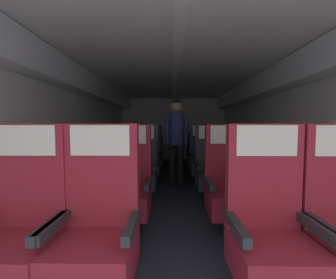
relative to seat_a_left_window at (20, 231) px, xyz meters
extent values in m
cube|color=#2D3342|center=(1.04, 2.44, -0.50)|extent=(3.78, 7.81, 0.02)
cube|color=silver|center=(-0.75, 2.44, 0.57)|extent=(0.08, 7.41, 2.13)
cube|color=silver|center=(2.83, 2.44, 0.57)|extent=(0.08, 7.41, 2.13)
cube|color=silver|center=(1.04, 2.44, 1.63)|extent=(3.66, 7.41, 0.06)
cube|color=silver|center=(1.04, 6.16, 0.57)|extent=(3.66, 0.06, 2.13)
cube|color=silver|center=(-0.57, 2.44, 1.41)|extent=(0.28, 7.11, 0.36)
cube|color=silver|center=(2.65, 2.44, 1.41)|extent=(0.28, 7.11, 0.36)
cube|color=white|center=(1.04, 2.44, 1.59)|extent=(0.12, 6.67, 0.02)
cylinder|color=white|center=(2.78, 1.20, 0.61)|extent=(0.01, 0.26, 0.26)
cylinder|color=white|center=(2.78, 2.44, 0.61)|extent=(0.01, 0.26, 0.26)
cylinder|color=white|center=(2.78, 3.67, 0.61)|extent=(0.01, 0.26, 0.26)
cylinder|color=white|center=(2.78, 4.91, 0.61)|extent=(0.01, 0.26, 0.26)
cube|color=maroon|center=(0.00, -0.06, -0.14)|extent=(0.49, 0.47, 0.24)
cube|color=maroon|center=(0.00, 0.13, 0.33)|extent=(0.49, 0.08, 0.70)
cube|color=#28282D|center=(0.23, -0.06, 0.07)|extent=(0.05, 0.40, 0.06)
cube|color=silver|center=(0.00, 0.09, 0.57)|extent=(0.39, 0.01, 0.20)
cube|color=maroon|center=(0.48, -0.05, -0.14)|extent=(0.49, 0.47, 0.24)
cube|color=maroon|center=(0.48, 0.14, 0.33)|extent=(0.49, 0.08, 0.70)
cube|color=#28282D|center=(0.72, -0.05, 0.07)|extent=(0.05, 0.40, 0.06)
cube|color=#28282D|center=(0.25, -0.05, 0.07)|extent=(0.05, 0.40, 0.06)
cube|color=silver|center=(0.48, 0.10, 0.57)|extent=(0.39, 0.01, 0.20)
cube|color=#28282D|center=(1.84, -0.06, 0.07)|extent=(0.05, 0.40, 0.06)
cube|color=maroon|center=(1.57, -0.06, -0.14)|extent=(0.49, 0.47, 0.24)
cube|color=maroon|center=(1.57, 0.14, 0.33)|extent=(0.49, 0.08, 0.70)
cube|color=#28282D|center=(1.81, -0.06, 0.07)|extent=(0.05, 0.40, 0.06)
cube|color=#28282D|center=(1.34, -0.06, 0.07)|extent=(0.05, 0.40, 0.06)
cube|color=silver|center=(1.57, 0.09, 0.57)|extent=(0.39, 0.01, 0.20)
cube|color=#38383D|center=(0.01, 0.91, -0.37)|extent=(0.18, 0.17, 0.24)
cube|color=maroon|center=(0.01, 0.91, -0.14)|extent=(0.49, 0.47, 0.24)
cube|color=maroon|center=(0.01, 1.10, 0.33)|extent=(0.49, 0.08, 0.70)
cube|color=#28282D|center=(0.24, 0.91, 0.07)|extent=(0.05, 0.40, 0.06)
cube|color=#28282D|center=(-0.22, 0.91, 0.07)|extent=(0.05, 0.40, 0.06)
cube|color=silver|center=(0.01, 1.05, 0.57)|extent=(0.39, 0.01, 0.20)
cube|color=#38383D|center=(0.48, 0.90, -0.37)|extent=(0.18, 0.17, 0.24)
cube|color=maroon|center=(0.48, 0.90, -0.14)|extent=(0.49, 0.47, 0.24)
cube|color=maroon|center=(0.48, 1.09, 0.33)|extent=(0.49, 0.08, 0.70)
cube|color=#28282D|center=(0.72, 0.90, 0.07)|extent=(0.05, 0.40, 0.06)
cube|color=#28282D|center=(0.25, 0.90, 0.07)|extent=(0.05, 0.40, 0.06)
cube|color=silver|center=(0.48, 1.05, 0.57)|extent=(0.39, 0.01, 0.20)
cube|color=#38383D|center=(2.07, 0.90, -0.37)|extent=(0.18, 0.17, 0.24)
cube|color=maroon|center=(2.07, 0.90, -0.14)|extent=(0.49, 0.47, 0.24)
cube|color=maroon|center=(2.07, 1.10, 0.33)|extent=(0.49, 0.08, 0.70)
cube|color=#28282D|center=(2.30, 0.90, 0.07)|extent=(0.05, 0.40, 0.06)
cube|color=#28282D|center=(1.84, 0.90, 0.07)|extent=(0.05, 0.40, 0.06)
cube|color=silver|center=(2.07, 1.05, 0.57)|extent=(0.39, 0.01, 0.20)
cube|color=#38383D|center=(1.58, 0.92, -0.37)|extent=(0.18, 0.17, 0.24)
cube|color=maroon|center=(1.58, 0.92, -0.14)|extent=(0.49, 0.47, 0.24)
cube|color=maroon|center=(1.58, 1.11, 0.33)|extent=(0.49, 0.08, 0.70)
cube|color=#28282D|center=(1.82, 0.92, 0.07)|extent=(0.05, 0.40, 0.06)
cube|color=#28282D|center=(1.35, 0.92, 0.07)|extent=(0.05, 0.40, 0.06)
cube|color=silver|center=(1.58, 1.07, 0.57)|extent=(0.39, 0.01, 0.20)
cube|color=#38383D|center=(0.00, 1.87, -0.37)|extent=(0.18, 0.17, 0.24)
cube|color=#33333D|center=(0.00, 1.87, -0.14)|extent=(0.49, 0.47, 0.24)
cube|color=#33333D|center=(0.00, 2.07, 0.33)|extent=(0.49, 0.08, 0.70)
cube|color=#28282D|center=(0.23, 1.87, 0.07)|extent=(0.05, 0.40, 0.06)
cube|color=#28282D|center=(-0.24, 1.87, 0.07)|extent=(0.05, 0.40, 0.06)
cube|color=silver|center=(0.00, 2.02, 0.57)|extent=(0.39, 0.01, 0.20)
cube|color=#38383D|center=(0.49, 1.87, -0.37)|extent=(0.18, 0.17, 0.24)
cube|color=#33333D|center=(0.49, 1.87, -0.14)|extent=(0.49, 0.47, 0.24)
cube|color=#33333D|center=(0.49, 2.06, 0.33)|extent=(0.49, 0.08, 0.70)
cube|color=#28282D|center=(0.73, 1.87, 0.07)|extent=(0.05, 0.40, 0.06)
cube|color=#28282D|center=(0.26, 1.87, 0.07)|extent=(0.05, 0.40, 0.06)
cube|color=silver|center=(0.49, 2.01, 0.57)|extent=(0.39, 0.01, 0.20)
cube|color=#38383D|center=(2.06, 1.88, -0.37)|extent=(0.18, 0.17, 0.24)
cube|color=#33333D|center=(2.06, 1.88, -0.14)|extent=(0.49, 0.47, 0.24)
cube|color=#33333D|center=(2.06, 2.07, 0.33)|extent=(0.49, 0.08, 0.70)
cube|color=#28282D|center=(2.30, 1.88, 0.07)|extent=(0.05, 0.40, 0.06)
cube|color=#28282D|center=(1.83, 1.88, 0.07)|extent=(0.05, 0.40, 0.06)
cube|color=silver|center=(2.06, 2.03, 0.57)|extent=(0.39, 0.01, 0.20)
cube|color=#38383D|center=(1.58, 1.88, -0.37)|extent=(0.18, 0.17, 0.24)
cube|color=#33333D|center=(1.58, 1.88, -0.14)|extent=(0.49, 0.47, 0.24)
cube|color=#33333D|center=(1.58, 2.07, 0.33)|extent=(0.49, 0.08, 0.70)
cube|color=#28282D|center=(1.81, 1.88, 0.07)|extent=(0.05, 0.40, 0.06)
cube|color=#28282D|center=(1.35, 1.88, 0.07)|extent=(0.05, 0.40, 0.06)
cube|color=silver|center=(1.58, 2.03, 0.57)|extent=(0.39, 0.01, 0.20)
cube|color=#38383D|center=(0.01, 2.82, -0.37)|extent=(0.18, 0.17, 0.24)
cube|color=#33333D|center=(0.01, 2.82, -0.14)|extent=(0.49, 0.47, 0.24)
cube|color=#33333D|center=(0.01, 3.02, 0.33)|extent=(0.49, 0.08, 0.70)
cube|color=#28282D|center=(0.24, 2.82, 0.07)|extent=(0.05, 0.40, 0.06)
cube|color=#28282D|center=(-0.23, 2.82, 0.07)|extent=(0.05, 0.40, 0.06)
cube|color=silver|center=(0.01, 2.97, 0.57)|extent=(0.39, 0.01, 0.20)
cube|color=#38383D|center=(0.49, 2.82, -0.37)|extent=(0.18, 0.17, 0.24)
cube|color=#33333D|center=(0.49, 2.82, -0.14)|extent=(0.49, 0.47, 0.24)
cube|color=#33333D|center=(0.49, 3.01, 0.33)|extent=(0.49, 0.08, 0.70)
cube|color=#28282D|center=(0.73, 2.82, 0.07)|extent=(0.05, 0.40, 0.06)
cube|color=#28282D|center=(0.26, 2.82, 0.07)|extent=(0.05, 0.40, 0.06)
cube|color=silver|center=(0.49, 2.97, 0.57)|extent=(0.39, 0.01, 0.20)
cube|color=#38383D|center=(2.07, 2.82, -0.37)|extent=(0.18, 0.17, 0.24)
cube|color=#33333D|center=(2.07, 2.82, -0.14)|extent=(0.49, 0.47, 0.24)
cube|color=#33333D|center=(2.07, 3.01, 0.33)|extent=(0.49, 0.08, 0.70)
cube|color=#28282D|center=(2.30, 2.82, 0.07)|extent=(0.05, 0.40, 0.06)
cube|color=#28282D|center=(1.83, 2.82, 0.07)|extent=(0.05, 0.40, 0.06)
cube|color=silver|center=(2.07, 2.97, 0.57)|extent=(0.39, 0.01, 0.20)
cube|color=#38383D|center=(1.58, 2.82, -0.37)|extent=(0.18, 0.17, 0.24)
cube|color=#33333D|center=(1.58, 2.82, -0.14)|extent=(0.49, 0.47, 0.24)
cube|color=#33333D|center=(1.58, 3.01, 0.33)|extent=(0.49, 0.08, 0.70)
cube|color=#28282D|center=(1.82, 2.82, 0.07)|extent=(0.05, 0.40, 0.06)
cube|color=#28282D|center=(1.35, 2.82, 0.07)|extent=(0.05, 0.40, 0.06)
cube|color=silver|center=(1.58, 2.96, 0.57)|extent=(0.39, 0.01, 0.20)
cube|color=#38383D|center=(0.01, 3.78, -0.37)|extent=(0.18, 0.17, 0.24)
cube|color=#33333D|center=(0.01, 3.78, -0.14)|extent=(0.49, 0.47, 0.24)
cube|color=#33333D|center=(0.01, 3.97, 0.33)|extent=(0.49, 0.08, 0.70)
cube|color=#28282D|center=(0.24, 3.78, 0.07)|extent=(0.05, 0.40, 0.06)
cube|color=#28282D|center=(-0.22, 3.78, 0.07)|extent=(0.05, 0.40, 0.06)
cube|color=silver|center=(0.01, 3.93, 0.57)|extent=(0.39, 0.01, 0.20)
cube|color=#38383D|center=(0.50, 3.79, -0.37)|extent=(0.18, 0.17, 0.24)
cube|color=#33333D|center=(0.50, 3.79, -0.14)|extent=(0.49, 0.47, 0.24)
cube|color=#33333D|center=(0.50, 3.98, 0.33)|extent=(0.49, 0.08, 0.70)
cube|color=#28282D|center=(0.73, 3.79, 0.07)|extent=(0.05, 0.40, 0.06)
cube|color=#28282D|center=(0.27, 3.79, 0.07)|extent=(0.05, 0.40, 0.06)
cube|color=silver|center=(0.50, 3.94, 0.57)|extent=(0.39, 0.01, 0.20)
cube|color=#38383D|center=(2.06, 3.79, -0.37)|extent=(0.18, 0.17, 0.24)
cube|color=#33333D|center=(2.06, 3.79, -0.14)|extent=(0.49, 0.47, 0.24)
cube|color=#33333D|center=(2.06, 3.98, 0.33)|extent=(0.49, 0.08, 0.70)
cube|color=#28282D|center=(2.29, 3.79, 0.07)|extent=(0.05, 0.40, 0.06)
cube|color=#28282D|center=(1.83, 3.79, 0.07)|extent=(0.05, 0.40, 0.06)
cube|color=silver|center=(2.06, 3.93, 0.57)|extent=(0.39, 0.01, 0.20)
cube|color=#38383D|center=(1.59, 3.78, -0.37)|extent=(0.18, 0.17, 0.24)
cube|color=#33333D|center=(1.59, 3.78, -0.14)|extent=(0.49, 0.47, 0.24)
cube|color=#33333D|center=(1.59, 3.98, 0.33)|extent=(0.49, 0.08, 0.70)
cube|color=#28282D|center=(1.82, 3.78, 0.07)|extent=(0.05, 0.40, 0.06)
cube|color=#28282D|center=(1.35, 3.78, 0.07)|extent=(0.05, 0.40, 0.06)
cube|color=silver|center=(1.59, 3.93, 0.57)|extent=(0.39, 0.01, 0.20)
cylinder|color=black|center=(0.98, 2.87, -0.10)|extent=(0.11, 0.11, 0.79)
cylinder|color=black|center=(1.14, 2.87, -0.10)|extent=(0.11, 0.11, 0.79)
cylinder|color=navy|center=(1.06, 2.87, 0.61)|extent=(0.28, 0.28, 0.62)
cylinder|color=navy|center=(0.88, 2.87, 0.58)|extent=(0.07, 0.07, 0.53)
cylinder|color=navy|center=(1.24, 2.87, 0.58)|extent=(0.07, 0.07, 0.53)
sphere|color=tan|center=(1.06, 2.87, 1.04)|extent=(0.22, 0.22, 0.22)
sphere|color=black|center=(1.06, 2.87, 1.09)|extent=(0.19, 0.19, 0.19)
camera|label=1|loc=(0.95, -1.31, 0.67)|focal=23.11mm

